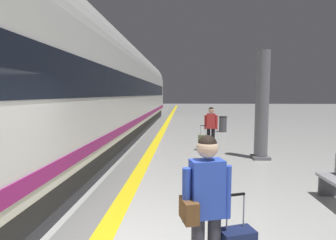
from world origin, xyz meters
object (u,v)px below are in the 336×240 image
object	(u,v)px
passenger_near	(211,125)
waste_bin	(223,124)
traveller_foreground	(205,203)
suitcase_near	(203,142)
high_speed_train	(104,87)
platform_pillar	(262,108)

from	to	relation	value
passenger_near	waste_bin	xyz separation A→B (m)	(1.20, 5.03, -0.52)
traveller_foreground	suitcase_near	distance (m)	7.67
high_speed_train	suitcase_near	bearing A→B (deg)	-16.81
passenger_near	waste_bin	world-z (taller)	passenger_near
high_speed_train	waste_bin	xyz separation A→B (m)	(5.77, 3.97, -2.05)
traveller_foreground	suitcase_near	size ratio (longest dim) A/B	1.77
suitcase_near	waste_bin	distance (m)	5.47
traveller_foreground	high_speed_train	bearing A→B (deg)	112.62
suitcase_near	platform_pillar	distance (m)	2.64
high_speed_train	waste_bin	distance (m)	7.30
high_speed_train	traveller_foreground	bearing A→B (deg)	-67.38
high_speed_train	waste_bin	bearing A→B (deg)	34.52
passenger_near	high_speed_train	bearing A→B (deg)	166.94
passenger_near	traveller_foreground	bearing A→B (deg)	-96.27
platform_pillar	high_speed_train	bearing A→B (deg)	157.11
high_speed_train	suitcase_near	distance (m)	4.95
platform_pillar	traveller_foreground	bearing A→B (deg)	-110.59
traveller_foreground	waste_bin	size ratio (longest dim) A/B	1.92
traveller_foreground	platform_pillar	world-z (taller)	platform_pillar
high_speed_train	traveller_foreground	world-z (taller)	high_speed_train
high_speed_train	passenger_near	world-z (taller)	high_speed_train
traveller_foreground	passenger_near	world-z (taller)	traveller_foreground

